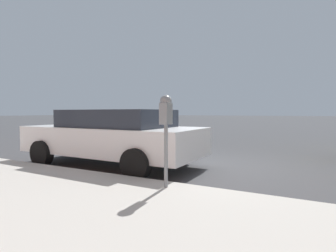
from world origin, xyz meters
The scene contains 3 objects.
ground_plane centered at (0.00, 0.00, 0.00)m, with size 220.00×220.00×0.00m, color #424244.
parking_meter centered at (-2.54, -0.07, 1.26)m, with size 0.21×0.19×1.48m.
car_white centered at (-1.01, 2.27, 0.76)m, with size 2.20×4.67×1.40m.
Camera 1 is at (-6.22, -2.03, 1.34)m, focal length 28.00 mm.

